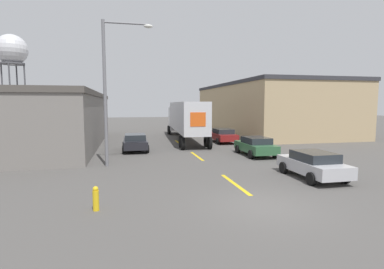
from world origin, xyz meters
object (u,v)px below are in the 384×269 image
at_px(semi_truck, 185,117).
at_px(street_lamp, 111,83).
at_px(parked_car_left_far, 135,142).
at_px(parked_car_right_far, 223,135).
at_px(fire_hydrant, 96,199).
at_px(parked_car_right_near, 313,164).
at_px(water_tower, 12,51).
at_px(parked_car_right_mid, 256,146).

bearing_deg(semi_truck, street_lamp, -115.93).
bearing_deg(parked_car_left_far, parked_car_right_far, 22.14).
height_order(semi_truck, fire_hydrant, semi_truck).
height_order(parked_car_right_near, parked_car_right_far, same).
relative_size(parked_car_right_far, water_tower, 0.24).
height_order(semi_truck, parked_car_right_mid, semi_truck).
height_order(parked_car_left_far, fire_hydrant, parked_car_left_far).
distance_m(parked_car_right_mid, parked_car_right_far, 7.77).
xyz_separation_m(parked_car_right_near, parked_car_left_far, (-8.74, 11.26, 0.00)).
bearing_deg(parked_car_right_mid, water_tower, 124.90).
relative_size(parked_car_right_near, water_tower, 0.24).
bearing_deg(parked_car_right_near, parked_car_right_mid, 90.00).
bearing_deg(water_tower, parked_car_right_mid, -55.10).
bearing_deg(street_lamp, parked_car_right_near, -27.45).
bearing_deg(parked_car_right_far, parked_car_left_far, -157.86).
bearing_deg(fire_hydrant, parked_car_right_far, 58.84).
relative_size(semi_truck, parked_car_left_far, 3.88).
xyz_separation_m(parked_car_right_near, parked_car_right_mid, (0.00, 7.05, 0.00)).
distance_m(semi_truck, parked_car_right_far, 4.83).
distance_m(semi_truck, street_lamp, 14.63).
bearing_deg(fire_hydrant, parked_car_right_near, 13.92).
bearing_deg(parked_car_right_far, semi_truck, 136.69).
bearing_deg(semi_truck, parked_car_left_far, -126.16).
distance_m(semi_truck, fire_hydrant, 21.86).
xyz_separation_m(parked_car_right_far, parked_car_left_far, (-8.74, -3.56, 0.00)).
relative_size(semi_truck, parked_car_right_far, 3.88).
relative_size(parked_car_right_mid, water_tower, 0.24).
distance_m(parked_car_right_far, parked_car_left_far, 9.44).
distance_m(semi_truck, parked_car_right_mid, 11.48).
height_order(parked_car_left_far, street_lamp, street_lamp).
bearing_deg(water_tower, parked_car_left_far, -61.15).
xyz_separation_m(parked_car_left_far, fire_hydrant, (-1.79, -13.87, -0.29)).
distance_m(water_tower, street_lamp, 50.61).
xyz_separation_m(parked_car_left_far, water_tower, (-21.82, 39.60, 13.24)).
relative_size(parked_car_right_far, fire_hydrant, 4.64).
xyz_separation_m(parked_car_right_mid, water_tower, (-30.56, 43.81, 13.24)).
xyz_separation_m(parked_car_right_mid, parked_car_left_far, (-8.74, 4.21, 0.00)).
xyz_separation_m(semi_truck, street_lamp, (-7.00, -12.57, 2.66)).
xyz_separation_m(parked_car_right_near, water_tower, (-30.56, 50.86, 13.24)).
bearing_deg(parked_car_left_far, street_lamp, -104.62).
relative_size(parked_car_left_far, street_lamp, 0.47).
bearing_deg(parked_car_right_near, parked_car_left_far, 127.83).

